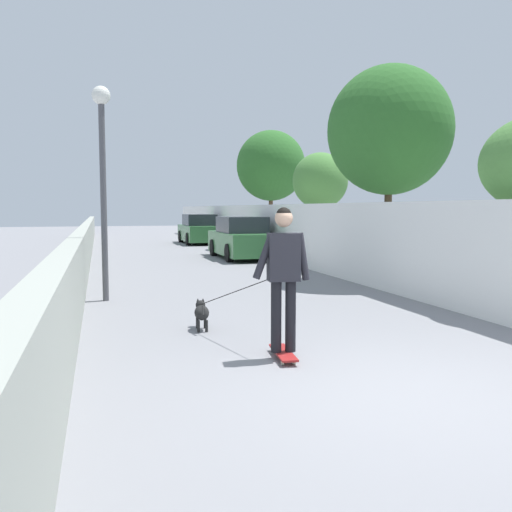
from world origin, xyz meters
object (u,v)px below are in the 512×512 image
Objects in this scene: tree_right_mid at (320,182)px; person_skateboarder at (284,267)px; lamp_post at (102,155)px; dog at (202,312)px; skateboard at (283,353)px; car_near at (242,239)px; car_far at (199,230)px; tree_right_far at (271,166)px; tree_right_distant at (390,131)px.

tree_right_mid is 2.13× the size of person_skateboarder.
person_skateboarder is (-11.41, 5.29, -1.64)m from tree_right_mid.
lamp_post reaches higher than dog.
person_skateboarder reaches higher than skateboard.
skateboard is at bearing 167.48° from car_near.
lamp_post reaches higher than car_far.
person_skateboarder is at bearing -159.87° from dog.
skateboard is 1.06m from person_skateboarder.
car_far is (4.59, 2.47, -3.05)m from tree_right_far.
tree_right_distant is 2.48× the size of dog.
person_skateboarder is 0.42× the size of car_far.
car_far is at bearing -7.59° from skateboard.
tree_right_distant is 8.46m from skateboard.
tree_right_mid is 0.90× the size of lamp_post.
lamp_post is (-12.45, 7.45, -0.87)m from tree_right_far.
skateboard is 1.96m from dog.
tree_right_far is 2.48× the size of dog.
tree_right_distant reaches higher than lamp_post.
person_skateboarder is 2.13m from dog.
tree_right_distant reaches higher than tree_right_mid.
tree_right_mid is at bearing -48.63° from lamp_post.
skateboard is at bearing 140.96° from tree_right_distant.
skateboard is at bearing 172.41° from car_far.
tree_right_far reaches higher than person_skateboarder.
tree_right_distant is at bearing 176.96° from tree_right_far.
car_near is (7.29, 1.86, -3.03)m from tree_right_distant.
lamp_post reaches higher than car_near.
lamp_post is at bearing 22.38° from person_skateboarder.
tree_right_mid reaches higher than dog.
tree_right_distant is 16.47m from car_far.
tree_right_distant is at bearing -39.04° from person_skateboarder.
tree_right_mid is 6.08m from tree_right_far.
person_skateboarder is at bearing 167.48° from car_near.
tree_right_distant is 6.53× the size of skateboard.
lamp_post is at bearing 23.66° from dog.
lamp_post reaches higher than person_skateboarder.
dog is (1.83, 0.67, -0.85)m from person_skateboarder.
tree_right_mid reaches higher than person_skateboarder.
car_far is at bearing 0.00° from car_near.
skateboard is at bearing -159.87° from dog.
lamp_post is 17.88m from car_far.
skateboard is 22.20m from car_far.
car_near is (1.79, 2.35, -2.05)m from tree_right_mid.
tree_right_distant is at bearing -53.26° from dog.
car_far is (20.17, -3.60, 0.44)m from dog.
tree_right_far reaches higher than car_far.
tree_right_far is at bearing -21.31° from dog.
tree_right_far is at bearing -17.24° from skateboard.
car_near is 8.80m from car_far.
person_skateboarder reaches higher than dog.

